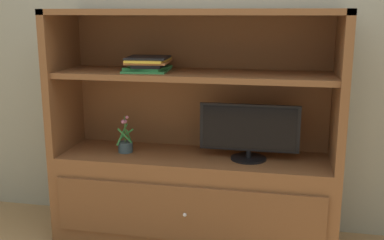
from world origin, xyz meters
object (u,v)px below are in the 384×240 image
object	(u,v)px
magazine_stack	(148,64)
media_console	(194,172)
potted_plant	(125,145)
tv_monitor	(249,131)

from	to	relation	value
magazine_stack	media_console	bearing A→B (deg)	2.07
potted_plant	media_console	bearing A→B (deg)	3.21
tv_monitor	magazine_stack	distance (m)	0.77
media_console	tv_monitor	world-z (taller)	media_console
media_console	potted_plant	bearing A→B (deg)	-176.79
media_console	potted_plant	size ratio (longest dim) A/B	7.24
tv_monitor	magazine_stack	world-z (taller)	magazine_stack
tv_monitor	potted_plant	bearing A→B (deg)	-179.38
media_console	potted_plant	distance (m)	0.49
tv_monitor	magazine_stack	bearing A→B (deg)	179.44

